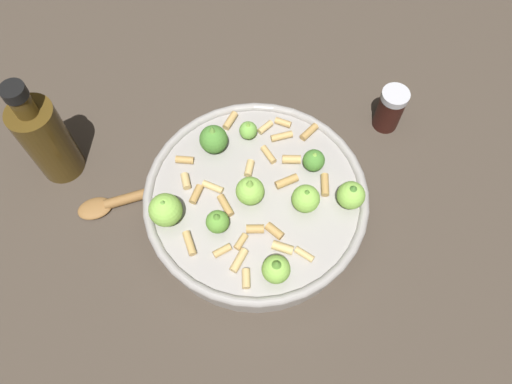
% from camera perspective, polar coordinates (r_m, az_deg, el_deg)
% --- Properties ---
extents(ground_plane, '(2.40, 2.40, 0.00)m').
position_cam_1_polar(ground_plane, '(0.75, -0.00, -2.32)').
color(ground_plane, '#42382D').
extents(cooking_pan, '(0.32, 0.32, 0.11)m').
position_cam_1_polar(cooking_pan, '(0.72, -0.03, -1.09)').
color(cooking_pan, '#9E9993').
rests_on(cooking_pan, ground).
extents(pepper_shaker, '(0.04, 0.04, 0.08)m').
position_cam_1_polar(pepper_shaker, '(0.83, 15.18, 9.21)').
color(pepper_shaker, '#33140F').
rests_on(pepper_shaker, ground).
extents(olive_oil_bottle, '(0.07, 0.07, 0.19)m').
position_cam_1_polar(olive_oil_bottle, '(0.79, -23.02, 5.69)').
color(olive_oil_bottle, '#4C3814').
rests_on(olive_oil_bottle, ground).
extents(wooden_spoon, '(0.05, 0.23, 0.02)m').
position_cam_1_polar(wooden_spoon, '(0.78, -12.82, -0.26)').
color(wooden_spoon, olive).
rests_on(wooden_spoon, ground).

